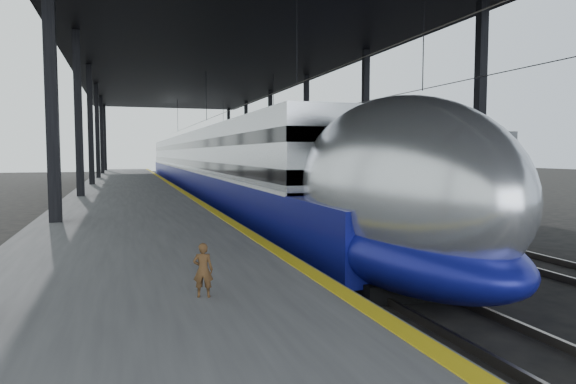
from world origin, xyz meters
name	(u,v)px	position (x,y,z in m)	size (l,w,h in m)	color
ground	(286,277)	(0.00, 0.00, 0.00)	(160.00, 160.00, 0.00)	black
platform	(129,197)	(-3.50, 20.00, 0.50)	(6.00, 80.00, 1.00)	#4C4C4F
yellow_strip	(176,187)	(-0.70, 20.00, 1.00)	(0.30, 80.00, 0.01)	gold
rails	(258,200)	(4.50, 20.00, 0.08)	(6.52, 80.00, 0.16)	slate
canopy	(217,56)	(1.90, 20.00, 9.12)	(18.00, 75.00, 9.47)	black
tgv_train	(205,167)	(2.00, 25.86, 2.12)	(3.16, 65.20, 4.52)	silver
second_train	(261,167)	(7.00, 28.86, 1.93)	(2.76, 56.05, 3.81)	navy
child	(203,270)	(-2.73, -4.63, 1.40)	(0.29, 0.19, 0.80)	#4E321A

